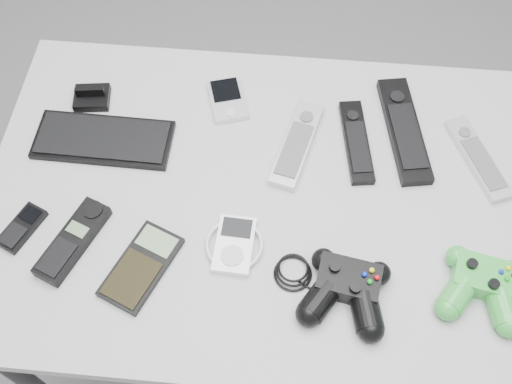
# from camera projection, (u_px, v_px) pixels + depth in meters

# --- Properties ---
(floor) EXTENTS (3.50, 3.50, 0.00)m
(floor) POSITION_uv_depth(u_px,v_px,m) (294.00, 357.00, 1.76)
(floor) COLOR slate
(floor) RESTS_ON ground
(desk) EXTENTS (1.14, 0.73, 0.76)m
(desk) POSITION_uv_depth(u_px,v_px,m) (276.00, 213.00, 1.21)
(desk) COLOR gray
(desk) RESTS_ON floor
(pda_keyboard) EXTENTS (0.28, 0.12, 0.02)m
(pda_keyboard) POSITION_uv_depth(u_px,v_px,m) (103.00, 139.00, 1.22)
(pda_keyboard) COLOR black
(pda_keyboard) RESTS_ON desk
(dock_bracket) EXTENTS (0.08, 0.07, 0.04)m
(dock_bracket) POSITION_uv_depth(u_px,v_px,m) (91.00, 95.00, 1.26)
(dock_bracket) COLOR black
(dock_bracket) RESTS_ON desk
(pda) EXTENTS (0.10, 0.13, 0.02)m
(pda) POSITION_uv_depth(u_px,v_px,m) (227.00, 100.00, 1.27)
(pda) COLOR silver
(pda) RESTS_ON desk
(remote_silver_a) EXTENTS (0.10, 0.22, 0.02)m
(remote_silver_a) POSITION_uv_depth(u_px,v_px,m) (297.00, 143.00, 1.21)
(remote_silver_a) COLOR silver
(remote_silver_a) RESTS_ON desk
(remote_black_a) EXTENTS (0.07, 0.20, 0.02)m
(remote_black_a) POSITION_uv_depth(u_px,v_px,m) (356.00, 141.00, 1.21)
(remote_black_a) COLOR black
(remote_black_a) RESTS_ON desk
(remote_black_b) EXTENTS (0.11, 0.27, 0.02)m
(remote_black_b) POSITION_uv_depth(u_px,v_px,m) (404.00, 129.00, 1.22)
(remote_black_b) COLOR black
(remote_black_b) RESTS_ON desk
(remote_silver_b) EXTENTS (0.12, 0.20, 0.02)m
(remote_silver_b) POSITION_uv_depth(u_px,v_px,m) (478.00, 158.00, 1.19)
(remote_silver_b) COLOR #B7B6BD
(remote_silver_b) RESTS_ON desk
(mobile_phone) EXTENTS (0.08, 0.11, 0.02)m
(mobile_phone) POSITION_uv_depth(u_px,v_px,m) (22.00, 228.00, 1.11)
(mobile_phone) COLOR black
(mobile_phone) RESTS_ON desk
(cordless_handset) EXTENTS (0.11, 0.18, 0.03)m
(cordless_handset) POSITION_uv_depth(u_px,v_px,m) (73.00, 241.00, 1.09)
(cordless_handset) COLOR black
(cordless_handset) RESTS_ON desk
(calculator) EXTENTS (0.14, 0.18, 0.02)m
(calculator) POSITION_uv_depth(u_px,v_px,m) (141.00, 266.00, 1.07)
(calculator) COLOR black
(calculator) RESTS_ON desk
(mp3_player) EXTENTS (0.11, 0.12, 0.02)m
(mp3_player) POSITION_uv_depth(u_px,v_px,m) (234.00, 245.00, 1.09)
(mp3_player) COLOR white
(mp3_player) RESTS_ON desk
(controller_black) EXTENTS (0.28, 0.20, 0.05)m
(controller_black) POSITION_uv_depth(u_px,v_px,m) (347.00, 288.00, 1.03)
(controller_black) COLOR black
(controller_black) RESTS_ON desk
(controller_green) EXTENTS (0.18, 0.18, 0.05)m
(controller_green) POSITION_uv_depth(u_px,v_px,m) (483.00, 284.00, 1.04)
(controller_green) COLOR green
(controller_green) RESTS_ON desk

